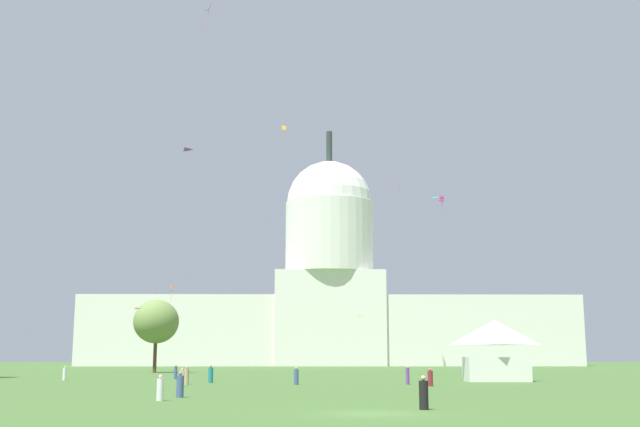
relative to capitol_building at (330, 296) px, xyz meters
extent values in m
plane|color=#42662D|center=(-3.69, -199.58, -20.54)|extent=(800.00, 800.00, 0.00)
cube|color=silver|center=(-36.20, 0.00, -10.45)|extent=(72.39, 19.84, 20.18)
cube|color=silver|center=(36.20, 0.00, -10.45)|extent=(72.39, 19.84, 20.18)
cube|color=silver|center=(0.00, 0.00, -6.91)|extent=(31.81, 21.82, 27.28)
cylinder|color=silver|center=(0.00, 0.00, 17.32)|extent=(26.40, 26.40, 21.17)
sphere|color=silver|center=(0.00, 0.00, 27.90)|extent=(25.81, 25.81, 25.81)
cylinder|color=#2D3833|center=(0.00, 0.00, 45.67)|extent=(1.80, 1.80, 9.73)
cube|color=white|center=(13.32, -151.71, -19.28)|extent=(6.49, 4.06, 2.53)
pyramid|color=white|center=(13.32, -151.71, -15.42)|extent=(6.82, 4.26, 2.60)
cylinder|color=#4C3823|center=(-31.78, -102.98, -17.44)|extent=(0.58, 0.58, 6.20)
ellipsoid|color=olive|center=(-31.78, -102.98, -12.17)|extent=(10.45, 10.49, 7.23)
cylinder|color=#1E757A|center=(-16.22, -155.87, -19.81)|extent=(0.67, 0.67, 1.47)
sphere|color=brown|center=(-16.22, -155.87, -18.96)|extent=(0.32, 0.32, 0.23)
cylinder|color=#3D5684|center=(-14.69, -184.97, -19.86)|extent=(0.57, 0.57, 1.37)
sphere|color=#A37556|center=(-14.69, -184.97, -19.04)|extent=(0.32, 0.32, 0.26)
cylinder|color=silver|center=(-17.64, -165.28, -19.89)|extent=(0.61, 0.61, 1.30)
sphere|color=tan|center=(-17.64, -165.28, -19.12)|extent=(0.35, 0.35, 0.25)
cylinder|color=#3D5684|center=(-7.63, -161.45, -19.84)|extent=(0.61, 0.61, 1.40)
sphere|color=tan|center=(-7.63, -161.45, -19.03)|extent=(0.32, 0.32, 0.23)
cylinder|color=silver|center=(-33.60, -146.21, -19.87)|extent=(0.53, 0.53, 1.34)
sphere|color=beige|center=(-33.60, -146.21, -19.09)|extent=(0.30, 0.30, 0.22)
cylinder|color=silver|center=(-15.28, -188.64, -19.91)|extent=(0.57, 0.57, 1.27)
sphere|color=beige|center=(-15.28, -188.64, -19.15)|extent=(0.33, 0.33, 0.24)
cylinder|color=tan|center=(-17.87, -160.92, -19.81)|extent=(0.60, 0.60, 1.47)
sphere|color=tan|center=(-17.87, -160.92, -18.95)|extent=(0.31, 0.31, 0.23)
cylinder|color=maroon|center=(4.20, -165.67, -19.88)|extent=(0.53, 0.53, 1.33)
sphere|color=#A37556|center=(4.20, -165.67, -19.09)|extent=(0.28, 0.28, 0.24)
cylinder|color=#3D5684|center=(-21.93, -142.22, -19.81)|extent=(0.50, 0.50, 1.47)
sphere|color=beige|center=(-21.93, -142.22, -18.96)|extent=(0.30, 0.30, 0.23)
cylinder|color=#703D93|center=(2.80, -160.90, -19.78)|extent=(0.35, 0.35, 1.53)
sphere|color=beige|center=(2.80, -160.90, -18.91)|extent=(0.21, 0.21, 0.21)
cylinder|color=black|center=(-0.93, -197.02, -19.85)|extent=(0.62, 0.62, 1.39)
sphere|color=tan|center=(-0.93, -197.02, -19.03)|extent=(0.35, 0.35, 0.25)
cube|color=gold|center=(-12.15, -58.87, 34.38)|extent=(0.99, 0.81, 1.32)
cylinder|color=gold|center=(-12.29, -58.87, 32.87)|extent=(0.21, 0.15, 1.81)
pyramid|color=#33BCDB|center=(9.84, -136.21, 1.96)|extent=(1.22, 1.03, 0.25)
cube|color=black|center=(-20.73, -131.82, 30.43)|extent=(0.82, 0.52, 1.27)
cylinder|color=pink|center=(-20.70, -131.82, 28.61)|extent=(0.33, 0.28, 2.38)
pyramid|color=yellow|center=(6.08, -39.28, -8.48)|extent=(1.77, 1.21, 0.18)
cube|color=#D1339E|center=(18.18, -93.25, 10.56)|extent=(1.03, 0.96, 0.63)
cube|color=#D1339E|center=(18.18, -93.25, 11.08)|extent=(1.03, 0.96, 0.63)
cylinder|color=#D1339E|center=(18.25, -93.25, 9.23)|extent=(0.33, 0.37, 2.25)
pyramid|color=white|center=(18.20, -31.36, 28.39)|extent=(0.96, 1.61, 0.11)
cylinder|color=#D1339E|center=(17.76, -31.28, 26.37)|extent=(0.21, 0.09, 2.51)
pyramid|color=pink|center=(-27.06, -137.65, -12.46)|extent=(1.27, 1.57, 0.19)
cube|color=orange|center=(-41.19, -33.41, -0.64)|extent=(0.71, 0.65, 0.48)
cube|color=orange|center=(-41.19, -33.41, -0.30)|extent=(0.71, 0.65, 0.48)
cylinder|color=orange|center=(-41.31, -33.41, -2.52)|extent=(0.17, 0.44, 3.48)
pyramid|color=purple|center=(-24.45, -124.98, 11.49)|extent=(1.66, 1.50, 0.43)
camera|label=1|loc=(-6.63, -236.63, -18.02)|focal=44.61mm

